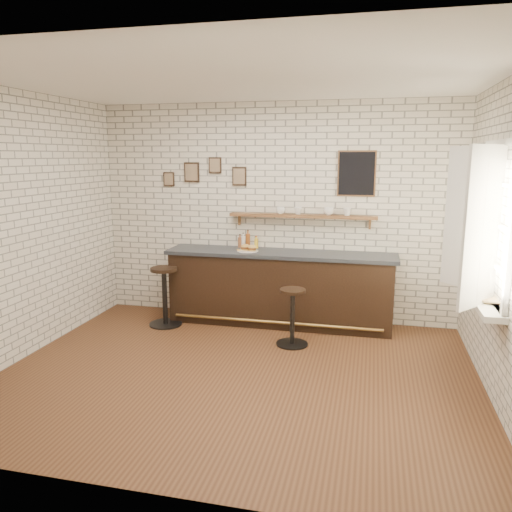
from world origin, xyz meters
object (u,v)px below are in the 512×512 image
object	(u,v)px
bitters_bottle_amber	(248,240)
shelf_cup_c	(329,211)
bar_counter	(280,288)
book_upper	(483,298)
shelf_cup_d	(347,212)
condiment_bottle_yellow	(256,243)
bitters_bottle_brown	(240,242)
book_lower	(482,299)
ciabatta_sandwich	(249,248)
shelf_cup_a	(281,210)
sandwich_plate	(248,251)
bar_stool_left	(165,294)
bar_stool_right	(292,315)
shelf_cup_b	(298,211)
bitters_bottle_white	(243,242)

from	to	relation	value
bitters_bottle_amber	shelf_cup_c	size ratio (longest dim) A/B	1.93
bar_counter	book_upper	size ratio (longest dim) A/B	13.52
shelf_cup_c	shelf_cup_d	xyz separation A→B (m)	(0.24, 0.00, -0.00)
condiment_bottle_yellow	shelf_cup_d	distance (m)	1.32
bitters_bottle_brown	book_upper	size ratio (longest dim) A/B	0.83
shelf_cup_d	book_lower	size ratio (longest dim) A/B	0.51
book_lower	bar_counter	bearing A→B (deg)	160.67
bitters_bottle_brown	shelf_cup_c	distance (m)	1.31
condiment_bottle_yellow	ciabatta_sandwich	bearing A→B (deg)	-101.11
condiment_bottle_yellow	shelf_cup_a	world-z (taller)	shelf_cup_a
sandwich_plate	bar_stool_left	distance (m)	1.28
bar_counter	bitters_bottle_amber	bearing A→B (deg)	158.98
bar_stool_right	shelf_cup_d	bearing A→B (deg)	59.09
bar_stool_right	shelf_cup_a	size ratio (longest dim) A/B	6.01
bar_stool_left	book_lower	xyz separation A→B (m)	(3.75, -1.14, 0.51)
ciabatta_sandwich	bar_stool_right	xyz separation A→B (m)	(0.72, -0.69, -0.68)
bar_counter	sandwich_plate	bearing A→B (deg)	-172.37
bitters_bottle_amber	sandwich_plate	bearing A→B (deg)	-76.12
shelf_cup_d	sandwich_plate	bearing A→B (deg)	-173.38
bar_stool_right	shelf_cup_b	bearing A→B (deg)	95.50
shelf_cup_c	book_upper	xyz separation A→B (m)	(1.62, -1.78, -0.59)
bitters_bottle_brown	book_lower	size ratio (longest dim) A/B	0.88
shelf_cup_a	shelf_cup_b	bearing A→B (deg)	-35.03
bar_stool_right	bar_stool_left	bearing A→B (deg)	169.65
bar_stool_right	shelf_cup_c	distance (m)	1.54
shelf_cup_c	book_lower	world-z (taller)	shelf_cup_c
shelf_cup_d	book_lower	xyz separation A→B (m)	(1.38, -1.75, -0.61)
sandwich_plate	shelf_cup_c	size ratio (longest dim) A/B	2.10
shelf_cup_c	shelf_cup_d	world-z (taller)	shelf_cup_c
shelf_cup_d	shelf_cup_c	bearing A→B (deg)	175.33
condiment_bottle_yellow	book_upper	distance (m)	3.16
book_lower	book_upper	xyz separation A→B (m)	(0.00, -0.02, 0.02)
condiment_bottle_yellow	shelf_cup_b	distance (m)	0.74
shelf_cup_a	shelf_cup_c	bearing A→B (deg)	-35.03
shelf_cup_b	book_upper	size ratio (longest dim) A/B	0.46
ciabatta_sandwich	bar_stool_right	world-z (taller)	ciabatta_sandwich
bitters_bottle_white	book_lower	distance (m)	3.31
shelf_cup_b	book_lower	xyz separation A→B (m)	(2.04, -1.75, -0.61)
bitters_bottle_brown	bitters_bottle_amber	world-z (taller)	bitters_bottle_amber
bitters_bottle_amber	bar_counter	bearing A→B (deg)	-21.02
shelf_cup_c	shelf_cup_b	bearing A→B (deg)	80.95
book_upper	shelf_cup_b	bearing A→B (deg)	158.40
bar_stool_right	ciabatta_sandwich	bearing A→B (deg)	136.30
sandwich_plate	shelf_cup_d	bearing A→B (deg)	11.28
bar_counter	bitters_bottle_brown	xyz separation A→B (m)	(-0.61, 0.19, 0.58)
shelf_cup_b	bitters_bottle_amber	bearing A→B (deg)	115.16
bar_stool_left	bar_stool_right	distance (m)	1.84
bitters_bottle_brown	bitters_bottle_white	distance (m)	0.05
bitters_bottle_amber	book_upper	size ratio (longest dim) A/B	1.13
book_upper	bar_stool_right	bearing A→B (deg)	176.40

